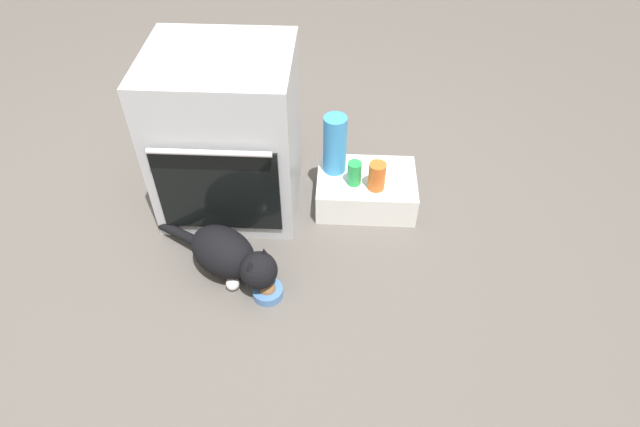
{
  "coord_description": "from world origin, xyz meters",
  "views": [
    {
      "loc": [
        0.48,
        -1.52,
        1.85
      ],
      "look_at": [
        0.39,
        0.1,
        0.25
      ],
      "focal_mm": 30.09,
      "sensor_mm": 36.0,
      "label": 1
    }
  ],
  "objects_px": {
    "pantry_cabinet": "(366,189)",
    "cat": "(230,255)",
    "oven": "(227,135)",
    "water_bottle": "(335,144)",
    "sauce_jar": "(377,176)",
    "food_bowl": "(268,291)",
    "soda_can": "(354,173)"
  },
  "relations": [
    {
      "from": "pantry_cabinet",
      "to": "cat",
      "type": "bearing_deg",
      "value": -139.83
    },
    {
      "from": "oven",
      "to": "water_bottle",
      "type": "relative_size",
      "value": 2.61
    },
    {
      "from": "cat",
      "to": "sauce_jar",
      "type": "bearing_deg",
      "value": 66.26
    },
    {
      "from": "food_bowl",
      "to": "soda_can",
      "type": "xyz_separation_m",
      "value": [
        0.35,
        0.55,
        0.2
      ]
    },
    {
      "from": "soda_can",
      "to": "water_bottle",
      "type": "distance_m",
      "value": 0.16
    },
    {
      "from": "sauce_jar",
      "to": "food_bowl",
      "type": "bearing_deg",
      "value": -131.03
    },
    {
      "from": "soda_can",
      "to": "water_bottle",
      "type": "xyz_separation_m",
      "value": [
        -0.1,
        0.1,
        0.09
      ]
    },
    {
      "from": "cat",
      "to": "water_bottle",
      "type": "bearing_deg",
      "value": 84.4
    },
    {
      "from": "sauce_jar",
      "to": "water_bottle",
      "type": "height_order",
      "value": "water_bottle"
    },
    {
      "from": "pantry_cabinet",
      "to": "sauce_jar",
      "type": "xyz_separation_m",
      "value": [
        0.04,
        -0.07,
        0.15
      ]
    },
    {
      "from": "pantry_cabinet",
      "to": "cat",
      "type": "height_order",
      "value": "cat"
    },
    {
      "from": "oven",
      "to": "cat",
      "type": "height_order",
      "value": "oven"
    },
    {
      "from": "food_bowl",
      "to": "pantry_cabinet",
      "type": "bearing_deg",
      "value": 55.23
    },
    {
      "from": "cat",
      "to": "food_bowl",
      "type": "bearing_deg",
      "value": 0.0
    },
    {
      "from": "oven",
      "to": "cat",
      "type": "distance_m",
      "value": 0.56
    },
    {
      "from": "pantry_cabinet",
      "to": "water_bottle",
      "type": "xyz_separation_m",
      "value": [
        -0.16,
        0.05,
        0.23
      ]
    },
    {
      "from": "oven",
      "to": "food_bowl",
      "type": "height_order",
      "value": "oven"
    },
    {
      "from": "oven",
      "to": "sauce_jar",
      "type": "xyz_separation_m",
      "value": [
        0.69,
        -0.07,
        -0.16
      ]
    },
    {
      "from": "soda_can",
      "to": "sauce_jar",
      "type": "relative_size",
      "value": 0.86
    },
    {
      "from": "cat",
      "to": "water_bottle",
      "type": "distance_m",
      "value": 0.72
    },
    {
      "from": "cat",
      "to": "sauce_jar",
      "type": "distance_m",
      "value": 0.76
    },
    {
      "from": "pantry_cabinet",
      "to": "cat",
      "type": "relative_size",
      "value": 0.8
    },
    {
      "from": "sauce_jar",
      "to": "soda_can",
      "type": "bearing_deg",
      "value": 164.79
    },
    {
      "from": "pantry_cabinet",
      "to": "food_bowl",
      "type": "distance_m",
      "value": 0.73
    },
    {
      "from": "pantry_cabinet",
      "to": "food_bowl",
      "type": "xyz_separation_m",
      "value": [
        -0.42,
        -0.6,
        -0.06
      ]
    },
    {
      "from": "food_bowl",
      "to": "sauce_jar",
      "type": "distance_m",
      "value": 0.73
    },
    {
      "from": "oven",
      "to": "food_bowl",
      "type": "distance_m",
      "value": 0.74
    },
    {
      "from": "sauce_jar",
      "to": "water_bottle",
      "type": "relative_size",
      "value": 0.47
    },
    {
      "from": "soda_can",
      "to": "cat",
      "type": "bearing_deg",
      "value": -139.41
    },
    {
      "from": "oven",
      "to": "pantry_cabinet",
      "type": "distance_m",
      "value": 0.72
    },
    {
      "from": "food_bowl",
      "to": "cat",
      "type": "bearing_deg",
      "value": 147.58
    },
    {
      "from": "pantry_cabinet",
      "to": "soda_can",
      "type": "xyz_separation_m",
      "value": [
        -0.06,
        -0.05,
        0.14
      ]
    }
  ]
}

